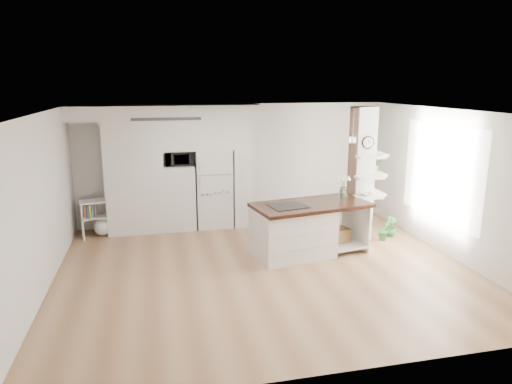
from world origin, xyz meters
TOP-DOWN VIEW (x-y plane):
  - floor at (0.00, 0.00)m, footprint 7.00×6.00m
  - room at (0.00, 0.00)m, footprint 7.04×6.04m
  - cabinet_wall at (-1.45, 2.67)m, footprint 4.00×0.71m
  - refrigerator at (-0.53, 2.68)m, footprint 0.78×0.69m
  - column at (2.38, 1.13)m, footprint 0.69×0.90m
  - window at (3.48, 0.30)m, footprint 0.00×2.40m
  - pendant_light at (1.70, 0.15)m, footprint 0.12×0.12m
  - kitchen_island at (0.78, 0.55)m, footprint 2.31×1.39m
  - bookshelf at (-2.97, 2.51)m, footprint 0.72×0.51m
  - floor_plant_a at (2.74, 0.92)m, footprint 0.27×0.22m
  - floor_plant_b at (3.00, 1.15)m, footprint 0.27×0.27m
  - microwave at (-1.27, 2.62)m, footprint 0.54×0.37m
  - shelf_plant at (2.63, 1.30)m, footprint 0.27×0.23m
  - decor_bowl at (2.30, 0.90)m, footprint 0.22×0.22m

SIDE VIEW (x-z plane):
  - floor at x=0.00m, z-range -0.01..0.01m
  - floor_plant_b at x=3.00m, z-range 0.00..0.42m
  - floor_plant_a at x=2.74m, z-range 0.00..0.45m
  - bookshelf at x=-2.97m, z-range -0.05..0.73m
  - kitchen_island at x=0.78m, z-range -0.27..1.27m
  - refrigerator at x=-0.53m, z-range 0.00..1.75m
  - decor_bowl at x=2.30m, z-range 0.98..1.03m
  - column at x=2.38m, z-range 0.00..2.70m
  - window at x=3.48m, z-range 0.30..2.70m
  - cabinet_wall at x=-1.45m, z-range 0.16..2.86m
  - shelf_plant at x=2.63m, z-range 1.38..1.67m
  - microwave at x=-1.27m, z-range 1.42..1.72m
  - room at x=0.00m, z-range 0.50..3.22m
  - pendant_light at x=1.70m, z-range 2.07..2.17m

